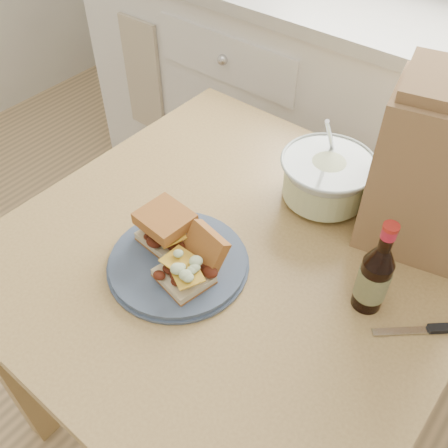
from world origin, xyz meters
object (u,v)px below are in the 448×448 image
Objects in this scene: dining_table at (234,282)px; plate at (178,262)px; beer_bottle at (374,277)px; paper_bag at (444,178)px; coleslaw_bowl at (326,180)px.

plate reaches higher than dining_table.
plate is 1.32× the size of beer_bottle.
paper_bag reaches higher than plate.
dining_table is 2.74× the size of paper_bag.
dining_table is at bearing 60.75° from plate.
coleslaw_bowl is (0.06, 0.24, 0.16)m from dining_table.
beer_bottle is at bearing -43.25° from coleslaw_bowl.
paper_bag is at bearing 4.41° from coleslaw_bowl.
dining_table is 4.42× the size of beer_bottle.
paper_bag is (0.35, 0.37, 0.16)m from plate.
coleslaw_bowl is at bearing 112.34° from beer_bottle.
paper_bag is (0.01, 0.22, 0.09)m from beer_bottle.
dining_table is at bearing -150.36° from paper_bag.
beer_bottle is (0.21, -0.20, 0.02)m from coleslaw_bowl.
paper_bag is (0.29, 0.26, 0.28)m from dining_table.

